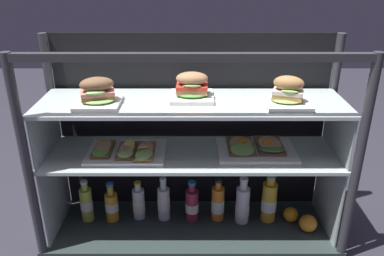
{
  "coord_description": "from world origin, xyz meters",
  "views": [
    {
      "loc": [
        0.0,
        -1.54,
        1.22
      ],
      "look_at": [
        0.0,
        0.0,
        0.54
      ],
      "focal_mm": 36.63,
      "sensor_mm": 36.0,
      "label": 1
    }
  ],
  "objects_px": {
    "open_sandwich_tray_center": "(126,151)",
    "orange_fruit_beside_bottles": "(291,215)",
    "plated_roll_sandwich_near_left_corner": "(192,88)",
    "juice_bottle_back_left": "(192,204)",
    "juice_bottle_tucked_behind": "(269,201)",
    "orange_fruit_near_left_post": "(308,224)",
    "plated_roll_sandwich_left_of_center": "(98,94)",
    "juice_bottle_front_left_end": "(112,205)",
    "juice_bottle_near_post": "(164,202)",
    "juice_bottle_front_fourth": "(218,203)",
    "plated_roll_sandwich_right_of_center": "(288,95)",
    "open_sandwich_tray_mid_right": "(256,148)",
    "juice_bottle_front_right_end": "(87,203)",
    "juice_bottle_back_right": "(243,205)",
    "juice_bottle_front_middle": "(139,203)"
  },
  "relations": [
    {
      "from": "open_sandwich_tray_center",
      "to": "orange_fruit_beside_bottles",
      "type": "height_order",
      "value": "open_sandwich_tray_center"
    },
    {
      "from": "plated_roll_sandwich_near_left_corner",
      "to": "juice_bottle_back_left",
      "type": "height_order",
      "value": "plated_roll_sandwich_near_left_corner"
    },
    {
      "from": "plated_roll_sandwich_near_left_corner",
      "to": "juice_bottle_tucked_behind",
      "type": "relative_size",
      "value": 0.71
    },
    {
      "from": "orange_fruit_near_left_post",
      "to": "plated_roll_sandwich_left_of_center",
      "type": "bearing_deg",
      "value": 179.83
    },
    {
      "from": "plated_roll_sandwich_near_left_corner",
      "to": "juice_bottle_front_left_end",
      "type": "bearing_deg",
      "value": 178.9
    },
    {
      "from": "orange_fruit_beside_bottles",
      "to": "orange_fruit_near_left_post",
      "type": "relative_size",
      "value": 0.87
    },
    {
      "from": "juice_bottle_near_post",
      "to": "juice_bottle_front_fourth",
      "type": "bearing_deg",
      "value": -0.36
    },
    {
      "from": "plated_roll_sandwich_near_left_corner",
      "to": "plated_roll_sandwich_right_of_center",
      "type": "xyz_separation_m",
      "value": [
        0.39,
        -0.08,
        -0.0
      ]
    },
    {
      "from": "plated_roll_sandwich_left_of_center",
      "to": "plated_roll_sandwich_near_left_corner",
      "type": "relative_size",
      "value": 0.98
    },
    {
      "from": "plated_roll_sandwich_near_left_corner",
      "to": "orange_fruit_beside_bottles",
      "type": "distance_m",
      "value": 0.8
    },
    {
      "from": "plated_roll_sandwich_right_of_center",
      "to": "open_sandwich_tray_mid_right",
      "type": "bearing_deg",
      "value": 152.82
    },
    {
      "from": "plated_roll_sandwich_right_of_center",
      "to": "open_sandwich_tray_mid_right",
      "type": "distance_m",
      "value": 0.29
    },
    {
      "from": "plated_roll_sandwich_near_left_corner",
      "to": "juice_bottle_near_post",
      "type": "distance_m",
      "value": 0.6
    },
    {
      "from": "plated_roll_sandwich_right_of_center",
      "to": "open_sandwich_tray_mid_right",
      "type": "xyz_separation_m",
      "value": [
        -0.1,
        0.05,
        -0.27
      ]
    },
    {
      "from": "plated_roll_sandwich_left_of_center",
      "to": "plated_roll_sandwich_near_left_corner",
      "type": "distance_m",
      "value": 0.39
    },
    {
      "from": "juice_bottle_front_right_end",
      "to": "juice_bottle_front_left_end",
      "type": "height_order",
      "value": "juice_bottle_front_right_end"
    },
    {
      "from": "plated_roll_sandwich_left_of_center",
      "to": "juice_bottle_front_right_end",
      "type": "xyz_separation_m",
      "value": [
        -0.13,
        0.08,
        -0.58
      ]
    },
    {
      "from": "open_sandwich_tray_center",
      "to": "orange_fruit_beside_bottles",
      "type": "relative_size",
      "value": 4.78
    },
    {
      "from": "plated_roll_sandwich_left_of_center",
      "to": "juice_bottle_front_right_end",
      "type": "relative_size",
      "value": 0.82
    },
    {
      "from": "juice_bottle_front_fourth",
      "to": "juice_bottle_front_left_end",
      "type": "bearing_deg",
      "value": -178.96
    },
    {
      "from": "orange_fruit_beside_bottles",
      "to": "plated_roll_sandwich_near_left_corner",
      "type": "bearing_deg",
      "value": 179.63
    },
    {
      "from": "open_sandwich_tray_mid_right",
      "to": "plated_roll_sandwich_left_of_center",
      "type": "bearing_deg",
      "value": -175.53
    },
    {
      "from": "juice_bottle_front_right_end",
      "to": "juice_bottle_back_left",
      "type": "height_order",
      "value": "juice_bottle_front_right_end"
    },
    {
      "from": "plated_roll_sandwich_left_of_center",
      "to": "juice_bottle_front_left_end",
      "type": "height_order",
      "value": "plated_roll_sandwich_left_of_center"
    },
    {
      "from": "plated_roll_sandwich_left_of_center",
      "to": "juice_bottle_tucked_behind",
      "type": "distance_m",
      "value": 0.95
    },
    {
      "from": "open_sandwich_tray_center",
      "to": "juice_bottle_front_right_end",
      "type": "distance_m",
      "value": 0.39
    },
    {
      "from": "juice_bottle_back_right",
      "to": "juice_bottle_tucked_behind",
      "type": "distance_m",
      "value": 0.13
    },
    {
      "from": "juice_bottle_front_right_end",
      "to": "juice_bottle_back_left",
      "type": "bearing_deg",
      "value": 0.49
    },
    {
      "from": "juice_bottle_front_fourth",
      "to": "juice_bottle_front_middle",
      "type": "bearing_deg",
      "value": 178.56
    },
    {
      "from": "plated_roll_sandwich_right_of_center",
      "to": "juice_bottle_back_right",
      "type": "distance_m",
      "value": 0.6
    },
    {
      "from": "orange_fruit_beside_bottles",
      "to": "open_sandwich_tray_mid_right",
      "type": "bearing_deg",
      "value": -173.76
    },
    {
      "from": "juice_bottle_near_post",
      "to": "juice_bottle_back_right",
      "type": "distance_m",
      "value": 0.38
    },
    {
      "from": "juice_bottle_front_middle",
      "to": "orange_fruit_near_left_post",
      "type": "xyz_separation_m",
      "value": [
        0.8,
        -0.11,
        -0.04
      ]
    },
    {
      "from": "open_sandwich_tray_center",
      "to": "juice_bottle_back_left",
      "type": "relative_size",
      "value": 1.61
    },
    {
      "from": "juice_bottle_front_middle",
      "to": "open_sandwich_tray_center",
      "type": "bearing_deg",
      "value": -110.29
    },
    {
      "from": "plated_roll_sandwich_right_of_center",
      "to": "orange_fruit_near_left_post",
      "type": "xyz_separation_m",
      "value": [
        0.16,
        -0.0,
        -0.63
      ]
    },
    {
      "from": "juice_bottle_back_right",
      "to": "juice_bottle_tucked_behind",
      "type": "relative_size",
      "value": 0.94
    },
    {
      "from": "juice_bottle_near_post",
      "to": "orange_fruit_beside_bottles",
      "type": "height_order",
      "value": "juice_bottle_near_post"
    },
    {
      "from": "plated_roll_sandwich_near_left_corner",
      "to": "open_sandwich_tray_mid_right",
      "type": "distance_m",
      "value": 0.39
    },
    {
      "from": "plated_roll_sandwich_right_of_center",
      "to": "orange_fruit_beside_bottles",
      "type": "bearing_deg",
      "value": 38.15
    },
    {
      "from": "juice_bottle_tucked_behind",
      "to": "orange_fruit_beside_bottles",
      "type": "relative_size",
      "value": 3.59
    },
    {
      "from": "plated_roll_sandwich_left_of_center",
      "to": "juice_bottle_near_post",
      "type": "bearing_deg",
      "value": 21.31
    },
    {
      "from": "plated_roll_sandwich_right_of_center",
      "to": "orange_fruit_beside_bottles",
      "type": "distance_m",
      "value": 0.65
    },
    {
      "from": "open_sandwich_tray_mid_right",
      "to": "juice_bottle_tucked_behind",
      "type": "xyz_separation_m",
      "value": [
        0.09,
        0.03,
        -0.3
      ]
    },
    {
      "from": "juice_bottle_front_right_end",
      "to": "plated_roll_sandwich_left_of_center",
      "type": "bearing_deg",
      "value": -33.2
    },
    {
      "from": "juice_bottle_front_middle",
      "to": "orange_fruit_beside_bottles",
      "type": "distance_m",
      "value": 0.74
    },
    {
      "from": "plated_roll_sandwich_left_of_center",
      "to": "orange_fruit_near_left_post",
      "type": "bearing_deg",
      "value": -0.17
    },
    {
      "from": "open_sandwich_tray_center",
      "to": "orange_fruit_near_left_post",
      "type": "xyz_separation_m",
      "value": [
        0.83,
        -0.03,
        -0.37
      ]
    },
    {
      "from": "plated_roll_sandwich_left_of_center",
      "to": "juice_bottle_back_left",
      "type": "distance_m",
      "value": 0.71
    },
    {
      "from": "juice_bottle_front_right_end",
      "to": "juice_bottle_front_left_end",
      "type": "relative_size",
      "value": 1.05
    }
  ]
}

